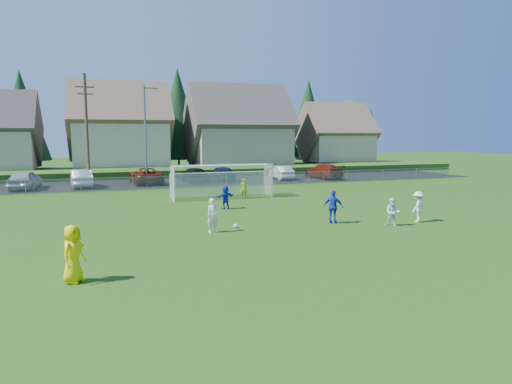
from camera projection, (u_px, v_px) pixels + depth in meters
ground at (318, 249)px, 18.89m from camera, size 160.00×160.00×0.00m
asphalt_lot at (192, 182)px, 44.73m from camera, size 60.00×60.00×0.00m
grass_embankment at (180, 172)px, 51.72m from camera, size 70.00×6.00×0.80m
soccer_ball at (236, 226)px, 23.01m from camera, size 0.22×0.22×0.22m
referee at (73, 254)px, 14.53m from camera, size 0.99×1.10×1.88m
player_white_a at (213, 216)px, 21.92m from camera, size 0.68×0.53×1.65m
player_white_b at (393, 212)px, 23.46m from camera, size 0.89×0.90×1.46m
player_white_c at (418, 207)px, 24.59m from camera, size 1.24×1.06×1.66m
player_blue_a at (333, 207)px, 24.14m from camera, size 1.07×1.02×1.78m
player_blue_b at (225, 197)px, 28.78m from camera, size 1.45×0.90×1.49m
goalkeeper at (244, 188)px, 33.60m from camera, size 0.61×0.49×1.47m
car_a at (25, 180)px, 38.92m from camera, size 2.47×5.02×1.65m
car_b at (81, 179)px, 40.34m from camera, size 2.13×4.83×1.54m
car_c at (146, 176)px, 43.14m from camera, size 2.98×5.66×1.52m
car_d at (194, 175)px, 44.52m from camera, size 2.57×5.06×1.41m
car_e at (222, 174)px, 45.24m from camera, size 1.98×4.62×1.56m
car_f at (282, 173)px, 47.29m from camera, size 1.64×4.20×1.36m
car_g at (324, 171)px, 48.18m from camera, size 2.55×5.42×1.53m
soccer_goal at (221, 176)px, 33.76m from camera, size 7.42×1.90×2.50m
chainlink_fence at (204, 181)px, 39.48m from camera, size 52.06×0.06×1.20m
streetlight at (146, 132)px, 41.29m from camera, size 1.38×0.18×9.00m
utility_pole at (87, 129)px, 40.58m from camera, size 1.60×0.26×10.00m
houses_row at (185, 113)px, 58.47m from camera, size 53.90×11.45×13.27m
tree_row at (170, 118)px, 64.13m from camera, size 65.98×12.36×13.80m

